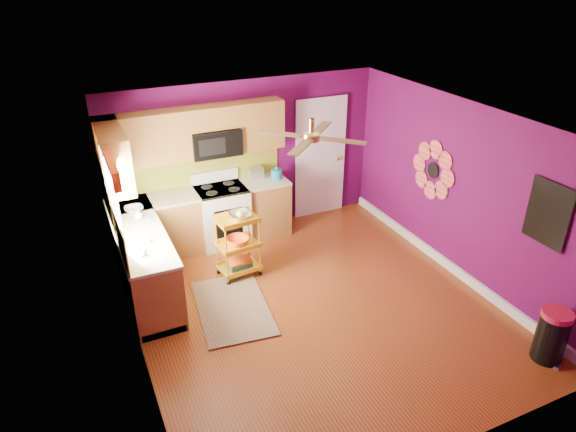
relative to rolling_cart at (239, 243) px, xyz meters
name	(u,v)px	position (x,y,z in m)	size (l,w,h in m)	color
ground	(315,306)	(0.64, -1.14, -0.53)	(5.00, 5.00, 0.00)	#682C10
room_envelope	(320,194)	(0.67, -1.14, 1.10)	(4.54, 5.04, 2.52)	#54094A
lower_cabinets	(179,237)	(-0.70, 0.68, -0.09)	(2.81, 2.31, 0.94)	brown
electric_range	(222,215)	(0.09, 1.04, -0.05)	(0.76, 0.66, 1.13)	white
upper_cabinetry	(170,141)	(-0.60, 1.03, 1.27)	(2.80, 2.30, 1.26)	brown
left_window	(111,185)	(-1.58, -0.09, 1.21)	(0.08, 1.35, 1.08)	white
panel_door	(320,159)	(1.99, 1.33, 0.50)	(0.95, 0.11, 2.15)	white
right_wall_art	(480,188)	(2.87, -1.48, 0.92)	(0.04, 2.74, 1.04)	black
ceiling_fan	(311,136)	(0.64, -0.94, 1.76)	(1.01, 1.01, 0.26)	#BF8C3F
shag_rug	(233,307)	(-0.37, -0.73, -0.52)	(0.89, 1.46, 0.02)	black
rolling_cart	(239,243)	(0.00, 0.00, 0.00)	(0.61, 0.47, 1.03)	yellow
trash_can	(552,336)	(2.62, -3.13, -0.20)	(0.44, 0.44, 0.66)	black
teal_kettle	(277,174)	(1.04, 1.03, 0.50)	(0.18, 0.18, 0.21)	#13778E
toaster	(256,173)	(0.75, 1.18, 0.50)	(0.22, 0.15, 0.18)	beige
soap_bottle_a	(145,236)	(-1.28, -0.19, 0.50)	(0.08, 0.08, 0.18)	#EA3F72
soap_bottle_b	(138,214)	(-1.25, 0.50, 0.49)	(0.12, 0.12, 0.15)	white
counter_dish	(134,209)	(-1.26, 0.78, 0.44)	(0.26, 0.26, 0.06)	white
counter_cup	(142,252)	(-1.38, -0.49, 0.46)	(0.13, 0.13, 0.10)	white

